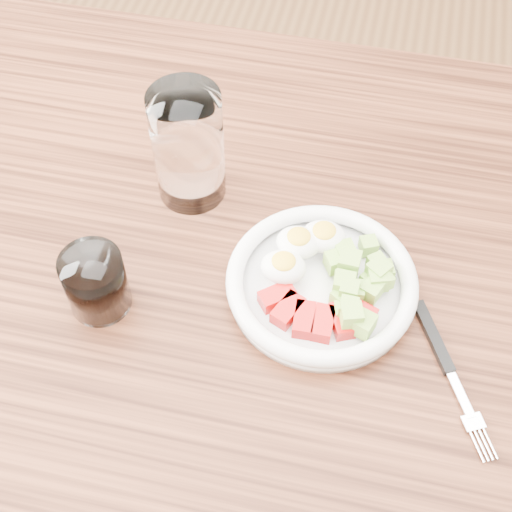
# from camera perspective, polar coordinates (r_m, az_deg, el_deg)

# --- Properties ---
(ground) EXTENTS (4.00, 4.00, 0.00)m
(ground) POSITION_cam_1_polar(r_m,az_deg,el_deg) (1.52, 0.30, -18.50)
(ground) COLOR brown
(ground) RESTS_ON ground
(dining_table) EXTENTS (1.50, 0.90, 0.77)m
(dining_table) POSITION_cam_1_polar(r_m,az_deg,el_deg) (0.90, 0.48, -5.51)
(dining_table) COLOR brown
(dining_table) RESTS_ON ground
(bowl) EXTENTS (0.21, 0.21, 0.05)m
(bowl) POSITION_cam_1_polar(r_m,az_deg,el_deg) (0.80, 5.33, -2.01)
(bowl) COLOR white
(bowl) RESTS_ON dining_table
(fork) EXTENTS (0.10, 0.17, 0.01)m
(fork) POSITION_cam_1_polar(r_m,az_deg,el_deg) (0.79, 14.71, -7.81)
(fork) COLOR black
(fork) RESTS_ON dining_table
(water_glass) EXTENTS (0.08, 0.08, 0.15)m
(water_glass) POSITION_cam_1_polar(r_m,az_deg,el_deg) (0.85, -5.45, 8.70)
(water_glass) COLOR white
(water_glass) RESTS_ON dining_table
(coffee_glass) EXTENTS (0.07, 0.07, 0.08)m
(coffee_glass) POSITION_cam_1_polar(r_m,az_deg,el_deg) (0.79, -12.70, -2.12)
(coffee_glass) COLOR white
(coffee_glass) RESTS_ON dining_table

